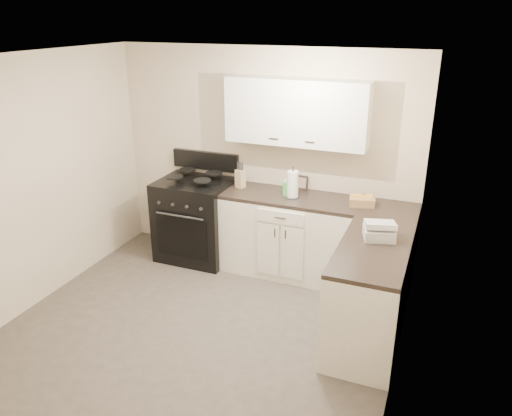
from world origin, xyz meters
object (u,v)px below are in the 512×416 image
at_px(knife_block, 240,179).
at_px(countertop_grill, 379,233).
at_px(stove, 197,221).
at_px(paper_towel, 293,184).
at_px(wicker_basket, 362,202).

bearing_deg(knife_block, countertop_grill, -5.26).
height_order(stove, knife_block, knife_block).
bearing_deg(stove, knife_block, 8.90).
relative_size(paper_towel, countertop_grill, 1.11).
bearing_deg(stove, countertop_grill, -17.86).
height_order(knife_block, wicker_basket, knife_block).
bearing_deg(wicker_basket, countertop_grill, -68.95).
bearing_deg(knife_block, stove, -150.89).
distance_m(stove, knife_block, 0.81).
height_order(knife_block, countertop_grill, knife_block).
distance_m(stove, countertop_grill, 2.43).
relative_size(knife_block, paper_towel, 0.71).
relative_size(stove, countertop_grill, 3.86).
height_order(wicker_basket, countertop_grill, countertop_grill).
relative_size(wicker_basket, countertop_grill, 0.97).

